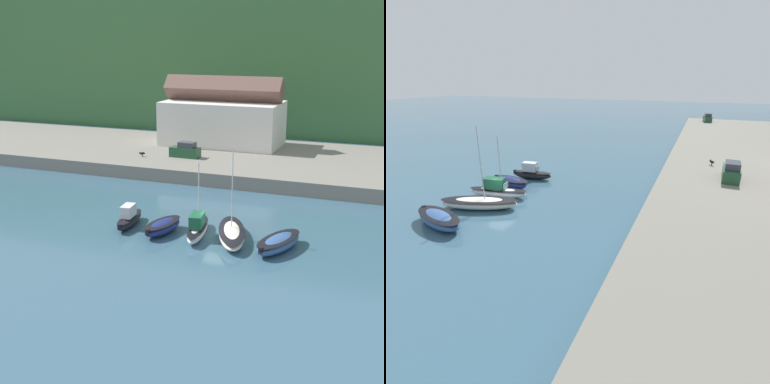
% 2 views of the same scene
% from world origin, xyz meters
% --- Properties ---
extents(ground_plane, '(320.00, 320.00, 0.00)m').
position_xyz_m(ground_plane, '(0.00, 0.00, 0.00)').
color(ground_plane, '#385B70').
extents(hillside_backdrop, '(240.00, 54.69, 28.71)m').
position_xyz_m(hillside_backdrop, '(0.00, 79.24, 14.36)').
color(hillside_backdrop, '#42703D').
rests_on(hillside_backdrop, ground_plane).
extents(quay_promenade, '(139.44, 25.61, 1.76)m').
position_xyz_m(quay_promenade, '(0.00, 28.12, 0.88)').
color(quay_promenade, gray).
rests_on(quay_promenade, ground_plane).
extents(harbor_clubhouse, '(18.43, 9.91, 10.62)m').
position_xyz_m(harbor_clubhouse, '(-10.50, 33.95, 5.67)').
color(harbor_clubhouse, silver).
rests_on(harbor_clubhouse, quay_promenade).
extents(moored_boat_0, '(2.06, 5.56, 2.22)m').
position_xyz_m(moored_boat_0, '(-8.71, -0.92, 0.79)').
color(moored_boat_0, black).
rests_on(moored_boat_0, ground_plane).
extents(moored_boat_1, '(2.98, 5.47, 1.26)m').
position_xyz_m(moored_boat_1, '(-4.78, -1.63, 0.67)').
color(moored_boat_1, navy).
rests_on(moored_boat_1, ground_plane).
extents(moored_boat_2, '(2.82, 7.04, 6.97)m').
position_xyz_m(moored_boat_2, '(-1.44, -1.07, 0.81)').
color(moored_boat_2, silver).
rests_on(moored_boat_2, ground_plane).
extents(moored_boat_3, '(4.89, 8.39, 8.52)m').
position_xyz_m(moored_boat_3, '(1.85, -0.90, 0.61)').
color(moored_boat_3, white).
rests_on(moored_boat_3, ground_plane).
extents(moored_boat_4, '(4.11, 6.66, 1.25)m').
position_xyz_m(moored_boat_4, '(6.39, -1.74, 0.66)').
color(moored_boat_4, '#33568E').
rests_on(moored_boat_4, ground_plane).
extents(parked_car_0, '(4.27, 1.97, 2.16)m').
position_xyz_m(parked_car_0, '(-12.38, 23.09, 2.68)').
color(parked_car_0, '#1E4C2D').
rests_on(parked_car_0, quay_promenade).
extents(dog_on_quay, '(0.81, 0.74, 0.68)m').
position_xyz_m(dog_on_quay, '(-18.22, 21.16, 2.22)').
color(dog_on_quay, black).
rests_on(dog_on_quay, quay_promenade).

